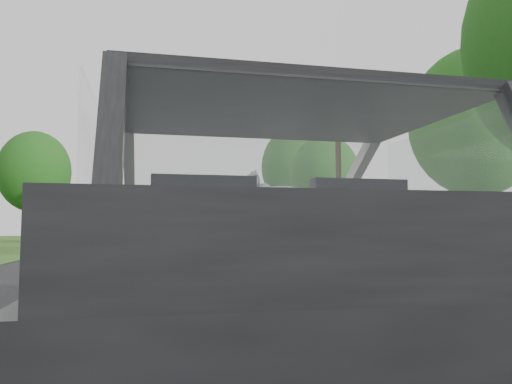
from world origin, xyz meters
name	(u,v)px	position (x,y,z in m)	size (l,w,h in m)	color
ground	(265,378)	(0.00, 0.00, 0.00)	(140.00, 140.00, 0.00)	#303035
subject_car	(265,248)	(0.00, 0.00, 0.72)	(1.80, 4.00, 1.45)	black
dashboard	(244,227)	(0.00, 0.62, 0.85)	(1.58, 0.45, 0.30)	black
driver_seat	(201,220)	(-0.40, -0.29, 0.88)	(0.50, 0.72, 0.42)	black
passenger_seat	(351,220)	(0.40, -0.29, 0.88)	(0.50, 0.72, 0.42)	black
steering_wheel	(190,215)	(-0.40, 0.33, 0.92)	(0.36, 0.36, 0.04)	black
cat	(284,194)	(0.28, 0.59, 1.08)	(0.54, 0.17, 0.24)	gray
guardrail	(333,239)	(4.30, 10.00, 0.58)	(0.05, 90.00, 0.32)	#A9AAAC
other_car	(147,231)	(-0.63, 16.01, 0.80)	(1.91, 4.83, 1.59)	#ADB1B7
highway_sign	(264,225)	(6.21, 26.31, 1.13)	(0.09, 0.90, 2.26)	#0F5925
utility_pole	(338,164)	(7.30, 17.06, 3.65)	(0.24, 0.24, 7.29)	#302415
tree_1	(477,151)	(12.18, 14.57, 3.96)	(5.23, 5.23, 7.93)	#1E5117
tree_2	(325,190)	(10.62, 27.67, 3.39)	(4.47, 4.47, 6.77)	#1E5117
tree_3	(298,184)	(12.37, 39.15, 4.89)	(6.46, 6.46, 9.79)	#1E5117
tree_6	(34,188)	(-8.52, 35.17, 3.82)	(5.05, 5.05, 7.65)	#1E5117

